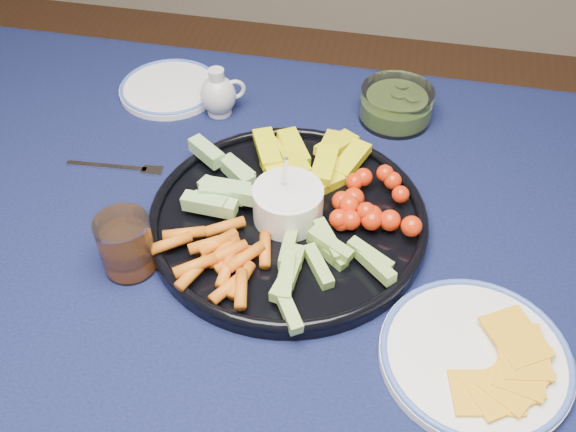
% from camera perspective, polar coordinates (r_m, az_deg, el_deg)
% --- Properties ---
extents(dining_table, '(1.67, 1.07, 0.75)m').
position_cam_1_polar(dining_table, '(0.93, 5.86, -9.75)').
color(dining_table, '#4F2F1A').
rests_on(dining_table, ground).
extents(crudite_platter, '(0.40, 0.40, 0.13)m').
position_cam_1_polar(crudite_platter, '(0.92, -0.18, 0.18)').
color(crudite_platter, black).
rests_on(crudite_platter, dining_table).
extents(creamer_pitcher, '(0.08, 0.06, 0.09)m').
position_cam_1_polar(creamer_pitcher, '(1.13, -6.18, 10.69)').
color(creamer_pitcher, silver).
rests_on(creamer_pitcher, dining_table).
extents(pickle_bowl, '(0.12, 0.12, 0.06)m').
position_cam_1_polar(pickle_bowl, '(1.13, 9.57, 9.63)').
color(pickle_bowl, white).
rests_on(pickle_bowl, dining_table).
extents(cheese_plate, '(0.23, 0.23, 0.03)m').
position_cam_1_polar(cheese_plate, '(0.81, 16.36, -11.73)').
color(cheese_plate, white).
rests_on(cheese_plate, dining_table).
extents(juice_tumbler, '(0.07, 0.07, 0.09)m').
position_cam_1_polar(juice_tumbler, '(0.88, -14.14, -2.72)').
color(juice_tumbler, white).
rests_on(juice_tumbler, dining_table).
extents(fork_left, '(0.16, 0.03, 0.00)m').
position_cam_1_polar(fork_left, '(1.06, -14.47, 4.15)').
color(fork_left, silver).
rests_on(fork_left, dining_table).
extents(side_plate_extra, '(0.18, 0.18, 0.02)m').
position_cam_1_polar(side_plate_extra, '(1.21, -10.46, 11.14)').
color(side_plate_extra, white).
rests_on(side_plate_extra, dining_table).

